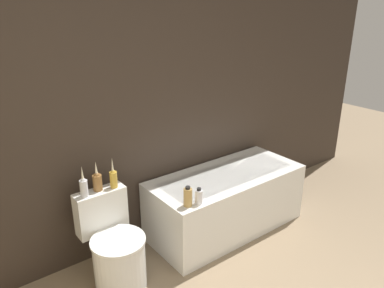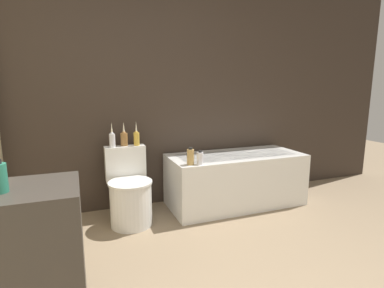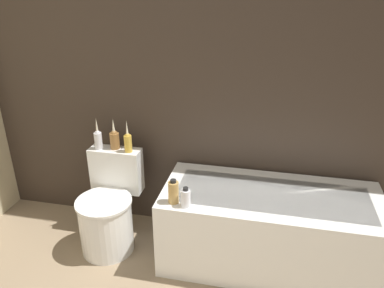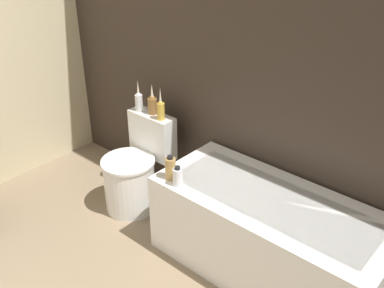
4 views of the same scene
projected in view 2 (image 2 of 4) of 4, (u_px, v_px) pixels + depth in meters
The scene contains 9 objects.
wall_back_tiled at pixel (158, 88), 3.27m from camera, with size 6.40×0.06×2.60m.
bathtub at pixel (235, 179), 3.38m from camera, with size 1.50×0.66×0.58m.
toilet at pixel (130, 194), 2.91m from camera, with size 0.41×0.55×0.73m.
vanity_counter at pixel (16, 267), 1.51m from camera, with size 0.65×0.46×0.83m.
vase_gold at pixel (112, 139), 2.95m from camera, with size 0.06×0.06×0.25m.
vase_silver at pixel (124, 138), 3.02m from camera, with size 0.07×0.07×0.24m.
vase_bronze at pixel (137, 137), 3.03m from camera, with size 0.06×0.06×0.25m.
shampoo_bottle_tall at pixel (190, 157), 2.88m from camera, with size 0.07×0.07×0.17m.
shampoo_bottle_short at pixel (200, 158), 2.88m from camera, with size 0.06×0.06×0.14m.
Camera 2 is at (-0.85, -0.89, 1.30)m, focal length 28.00 mm.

